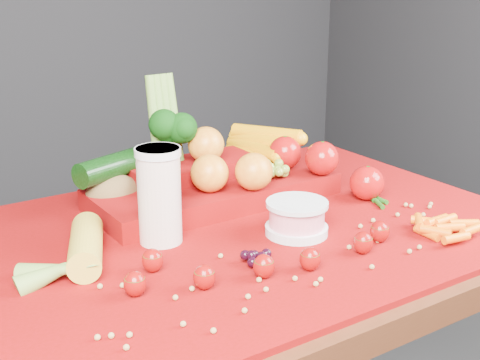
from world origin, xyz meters
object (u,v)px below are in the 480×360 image
produce_mound (221,172)px  table (246,275)px  milk_glass (159,192)px  yogurt_bowl (297,217)px

produce_mound → table: bearing=-104.5°
table → produce_mound: 0.23m
table → milk_glass: bearing=172.1°
milk_glass → produce_mound: bearing=31.9°
milk_glass → table: bearing=-7.9°
yogurt_bowl → table: bearing=123.6°
milk_glass → yogurt_bowl: bearing=-25.7°
table → yogurt_bowl: yogurt_bowl is taller
yogurt_bowl → milk_glass: bearing=154.3°
yogurt_bowl → produce_mound: bearing=94.0°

